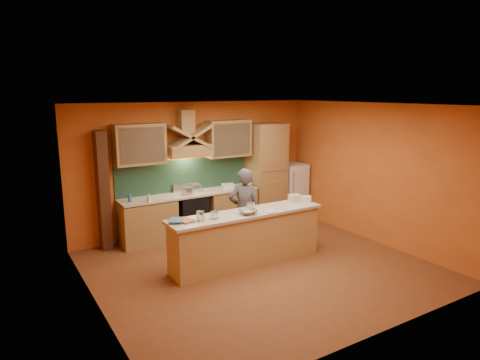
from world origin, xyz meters
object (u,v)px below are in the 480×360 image
mixing_bowl (248,212)px  kitchen_scale (251,206)px  stove (191,215)px  person (244,210)px  fridge (292,190)px

mixing_bowl → kitchen_scale: bearing=49.0°
stove → person: 1.49m
stove → fridge: (2.70, 0.00, 0.20)m
person → kitchen_scale: 0.46m
person → kitchen_scale: (-0.11, -0.41, 0.19)m
fridge → mixing_bowl: size_ratio=4.29×
person → stove: bearing=-54.8°
stove → fridge: bearing=0.0°
stove → person: bearing=-71.1°
fridge → mixing_bowl: fridge is taller
kitchen_scale → mixing_bowl: size_ratio=0.42×
person → mixing_bowl: bearing=80.4°
mixing_bowl → fridge: bearing=38.4°
kitchen_scale → mixing_bowl: (-0.21, -0.24, -0.02)m
kitchen_scale → stove: bearing=124.1°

